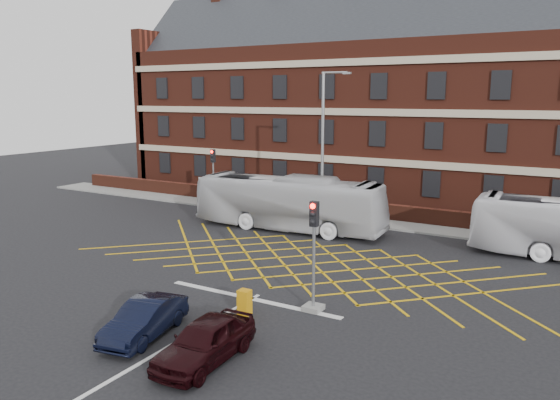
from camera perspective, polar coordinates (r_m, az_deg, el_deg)
The scene contains 15 objects.
ground at distance 25.39m, azimuth 1.40°, elevation -7.84°, with size 120.00×120.00×0.00m, color black.
victorian_building at distance 44.56m, azimuth 15.73°, elevation 10.05°, with size 51.00×12.17×20.40m.
boundary_wall at distance 36.79m, azimuth 11.22°, elevation -1.27°, with size 56.00×0.50×1.10m, color #512115.
far_pavement at distance 35.97m, azimuth 10.67°, elevation -2.33°, with size 60.00×3.00×0.12m, color slate.
box_junction_hatching at distance 27.07m, azimuth 3.46°, elevation -6.64°, with size 11.50×0.12×0.02m, color #CC990C.
stop_line at distance 22.56m, azimuth -2.96°, elevation -10.26°, with size 8.00×0.30×0.02m, color silver.
centre_line at distance 17.96m, azimuth -14.85°, elevation -16.40°, with size 0.15×14.00×0.02m, color silver.
bus_left at distance 33.48m, azimuth 0.93°, elevation -0.30°, with size 2.80×11.97×3.34m, color silver.
car_navy at distance 19.61m, azimuth -13.97°, elevation -11.98°, with size 1.32×3.80×1.25m, color black.
car_maroon at distance 17.53m, azimuth -7.84°, elevation -14.38°, with size 1.62×4.02×1.37m, color black.
traffic_light_near at distance 20.86m, azimuth 3.53°, elevation -6.94°, with size 0.70×0.70×4.27m.
traffic_light_far at distance 40.67m, azimuth -6.95°, elevation 1.74°, with size 0.70×0.70×4.27m.
street_lamp at distance 33.46m, azimuth 4.52°, elevation 2.55°, with size 2.25×1.00×9.53m.
direction_signs at distance 41.29m, azimuth -7.84°, elevation 1.31°, with size 1.10×0.16×2.20m.
utility_cabinet at distance 20.89m, azimuth -3.73°, elevation -10.63°, with size 0.45×0.40×0.98m, color #CA860B.
Camera 1 is at (11.57, -21.09, 8.11)m, focal length 35.00 mm.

